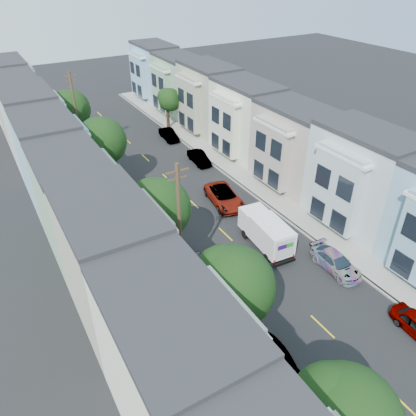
# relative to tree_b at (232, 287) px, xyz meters

# --- Properties ---
(ground) EXTENTS (160.00, 160.00, 0.00)m
(ground) POSITION_rel_tree_b_xyz_m (6.30, 4.45, -5.28)
(ground) COLOR black
(ground) RESTS_ON ground
(road_slab) EXTENTS (12.00, 70.00, 0.02)m
(road_slab) POSITION_rel_tree_b_xyz_m (6.30, 19.45, -5.27)
(road_slab) COLOR black
(road_slab) RESTS_ON ground
(curb_left) EXTENTS (0.30, 70.00, 0.15)m
(curb_left) POSITION_rel_tree_b_xyz_m (0.25, 19.45, -5.20)
(curb_left) COLOR gray
(curb_left) RESTS_ON ground
(curb_right) EXTENTS (0.30, 70.00, 0.15)m
(curb_right) POSITION_rel_tree_b_xyz_m (12.35, 19.45, -5.20)
(curb_right) COLOR gray
(curb_right) RESTS_ON ground
(sidewalk_left) EXTENTS (2.60, 70.00, 0.15)m
(sidewalk_left) POSITION_rel_tree_b_xyz_m (-1.05, 19.45, -5.20)
(sidewalk_left) COLOR gray
(sidewalk_left) RESTS_ON ground
(sidewalk_right) EXTENTS (2.60, 70.00, 0.15)m
(sidewalk_right) POSITION_rel_tree_b_xyz_m (13.65, 19.45, -5.20)
(sidewalk_right) COLOR gray
(sidewalk_right) RESTS_ON ground
(centerline) EXTENTS (0.12, 70.00, 0.01)m
(centerline) POSITION_rel_tree_b_xyz_m (6.30, 19.45, -5.28)
(centerline) COLOR gold
(centerline) RESTS_ON ground
(townhouse_row_left) EXTENTS (5.00, 70.00, 8.50)m
(townhouse_row_left) POSITION_rel_tree_b_xyz_m (-4.85, 19.45, -5.28)
(townhouse_row_left) COLOR #ADA098
(townhouse_row_left) RESTS_ON ground
(townhouse_row_right) EXTENTS (5.00, 70.00, 8.50)m
(townhouse_row_right) POSITION_rel_tree_b_xyz_m (17.45, 19.45, -5.28)
(townhouse_row_right) COLOR #ADA098
(townhouse_row_right) RESTS_ON ground
(tree_b) EXTENTS (4.70, 4.70, 7.65)m
(tree_b) POSITION_rel_tree_b_xyz_m (0.00, 0.00, 0.00)
(tree_b) COLOR black
(tree_b) RESTS_ON ground
(tree_c) EXTENTS (4.70, 4.70, 7.30)m
(tree_c) POSITION_rel_tree_b_xyz_m (0.00, 9.93, -0.35)
(tree_c) COLOR black
(tree_c) RESTS_ON ground
(tree_d) EXTENTS (4.70, 4.70, 7.73)m
(tree_d) POSITION_rel_tree_b_xyz_m (-0.00, 23.26, 0.08)
(tree_d) COLOR black
(tree_d) RESTS_ON ground
(tree_e) EXTENTS (4.63, 4.63, 7.33)m
(tree_e) POSITION_rel_tree_b_xyz_m (0.00, 35.51, -0.29)
(tree_e) COLOR black
(tree_e) RESTS_ON ground
(tree_far_r) EXTENTS (3.10, 3.10, 5.54)m
(tree_far_r) POSITION_rel_tree_b_xyz_m (13.20, 35.85, -1.33)
(tree_far_r) COLOR black
(tree_far_r) RESTS_ON ground
(utility_pole_near) EXTENTS (1.60, 0.26, 10.00)m
(utility_pole_near) POSITION_rel_tree_b_xyz_m (0.00, 6.45, -0.13)
(utility_pole_near) COLOR #42301E
(utility_pole_near) RESTS_ON ground
(utility_pole_far) EXTENTS (1.60, 0.26, 10.00)m
(utility_pole_far) POSITION_rel_tree_b_xyz_m (0.00, 32.45, -0.13)
(utility_pole_far) COLOR #42301E
(utility_pole_far) RESTS_ON ground
(fedex_truck) EXTENTS (2.16, 5.61, 2.69)m
(fedex_truck) POSITION_rel_tree_b_xyz_m (8.26, 7.38, -3.77)
(fedex_truck) COLOR white
(fedex_truck) RESTS_ON ground
(lead_sedan) EXTENTS (3.38, 5.84, 1.53)m
(lead_sedan) POSITION_rel_tree_b_xyz_m (8.93, 14.88, -4.51)
(lead_sedan) COLOR black
(lead_sedan) RESTS_ON ground
(parked_left_b) EXTENTS (1.71, 4.62, 1.53)m
(parked_left_b) POSITION_rel_tree_b_xyz_m (1.40, -2.60, -4.51)
(parked_left_b) COLOR black
(parked_left_b) RESTS_ON ground
(parked_left_c) EXTENTS (2.09, 4.85, 1.45)m
(parked_left_c) POSITION_rel_tree_b_xyz_m (1.40, 5.61, -4.56)
(parked_left_c) COLOR #93999D
(parked_left_c) RESTS_ON ground
(parked_left_d) EXTENTS (2.59, 4.87, 1.30)m
(parked_left_d) POSITION_rel_tree_b_xyz_m (1.40, 15.20, -4.63)
(parked_left_d) COLOR #411308
(parked_left_d) RESTS_ON ground
(parked_right_b) EXTENTS (2.02, 4.50, 1.33)m
(parked_right_b) POSITION_rel_tree_b_xyz_m (11.20, 2.28, -4.61)
(parked_right_b) COLOR silver
(parked_right_b) RESTS_ON ground
(parked_right_c) EXTENTS (1.71, 4.10, 1.33)m
(parked_right_c) POSITION_rel_tree_b_xyz_m (11.20, 23.99, -4.61)
(parked_right_c) COLOR black
(parked_right_c) RESTS_ON ground
(parked_right_d) EXTENTS (1.66, 4.08, 1.33)m
(parked_right_d) POSITION_rel_tree_b_xyz_m (11.20, 32.15, -4.61)
(parked_right_d) COLOR #0C0638
(parked_right_d) RESTS_ON ground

